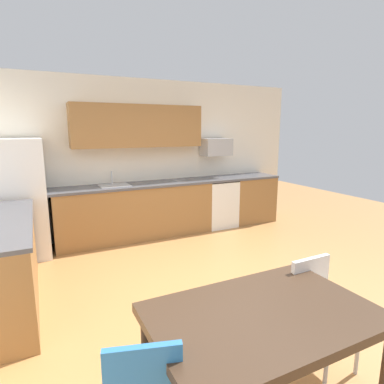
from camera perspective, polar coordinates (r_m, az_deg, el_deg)
ground_plane at (r=3.91m, az=6.76°, el=-17.19°), size 12.00×12.00×0.00m
wall_back at (r=5.86m, az=-7.16°, el=6.19°), size 5.80×0.10×2.70m
cabinet_run_back at (r=5.56m, az=-9.94°, el=-3.60°), size 2.64×0.60×0.90m
cabinet_run_back_right at (r=6.60m, az=10.27°, el=-1.26°), size 0.91×0.60×0.90m
cabinet_run_left at (r=3.95m, az=-30.67°, el=-11.26°), size 0.60×2.00×0.90m
countertop_back at (r=5.59m, az=-5.88°, el=1.53°), size 4.80×0.64×0.04m
upper_cabinets_back at (r=5.54m, az=-9.54°, el=11.54°), size 2.20×0.34×0.70m
refrigerator at (r=5.20m, az=-28.70°, el=-1.20°), size 0.76×0.70×1.72m
oven_range at (r=6.19m, az=4.63°, el=-1.89°), size 0.60×0.60×0.91m
microwave at (r=6.12m, az=4.30°, el=8.02°), size 0.54×0.36×0.32m
sink_basin at (r=5.38m, az=-13.62°, el=0.46°), size 0.48×0.40×0.14m
sink_faucet at (r=5.53m, az=-14.11°, el=2.40°), size 0.02×0.02×0.24m
dining_table at (r=2.17m, az=12.61°, el=-21.51°), size 1.40×0.90×0.76m
chair_near_table at (r=2.84m, az=21.82°, el=-18.11°), size 0.41×0.41×0.85m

